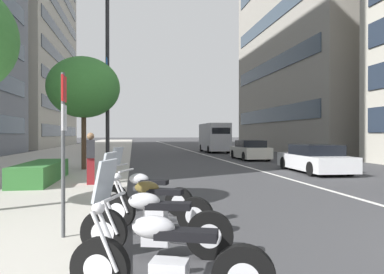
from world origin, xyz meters
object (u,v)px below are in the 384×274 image
at_px(motorcycle_under_tarp, 166,260).
at_px(motorcycle_second_in_row, 144,194).
at_px(delivery_van_ahead, 214,137).
at_px(motorcycle_mid_row, 153,226).
at_px(car_following_behind, 250,150).
at_px(street_lamp_with_banners, 114,51).
at_px(motorcycle_by_sign_pole, 155,208).
at_px(street_tree_near_plaza_corner, 84,88).
at_px(pedestrian_on_plaza, 91,158).
at_px(car_far_down_avenue, 315,159).
at_px(parking_sign_by_curb, 63,134).

xyz_separation_m(motorcycle_under_tarp, motorcycle_second_in_row, (4.24, 0.09, -0.01)).
bearing_deg(delivery_van_ahead, motorcycle_mid_row, 165.63).
distance_m(car_following_behind, street_lamp_with_banners, 12.14).
xyz_separation_m(motorcycle_by_sign_pole, car_following_behind, (17.27, -7.65, 0.22)).
height_order(motorcycle_under_tarp, street_tree_near_plaza_corner, street_tree_near_plaza_corner).
bearing_deg(street_lamp_with_banners, street_tree_near_plaza_corner, 101.14).
height_order(motorcycle_under_tarp, pedestrian_on_plaza, pedestrian_on_plaza).
bearing_deg(car_following_behind, motorcycle_by_sign_pole, 157.05).
xyz_separation_m(motorcycle_by_sign_pole, car_far_down_avenue, (8.80, -7.88, 0.19)).
bearing_deg(street_tree_near_plaza_corner, car_far_down_avenue, -99.18).
relative_size(motorcycle_by_sign_pole, motorcycle_second_in_row, 1.00).
bearing_deg(motorcycle_by_sign_pole, car_far_down_avenue, -108.18).
bearing_deg(motorcycle_by_sign_pole, pedestrian_on_plaza, -48.42).
bearing_deg(delivery_van_ahead, car_far_down_avenue, -178.48).
bearing_deg(pedestrian_on_plaza, parking_sign_by_curb, 85.71).
distance_m(car_following_behind, street_tree_near_plaza_corner, 12.72).
distance_m(motorcycle_second_in_row, parking_sign_by_curb, 2.83).
bearing_deg(car_far_down_avenue, street_lamp_with_banners, 80.61).
relative_size(motorcycle_under_tarp, parking_sign_by_curb, 0.82).
height_order(delivery_van_ahead, street_lamp_with_banners, street_lamp_with_banners).
xyz_separation_m(motorcycle_by_sign_pole, delivery_van_ahead, (27.60, -7.48, 1.07)).
height_order(motorcycle_by_sign_pole, parking_sign_by_curb, parking_sign_by_curb).
relative_size(motorcycle_mid_row, street_tree_near_plaza_corner, 0.42).
xyz_separation_m(motorcycle_under_tarp, car_far_down_avenue, (11.57, -7.94, 0.17)).
relative_size(motorcycle_second_in_row, street_lamp_with_banners, 0.21).
height_order(motorcycle_second_in_row, car_far_down_avenue, motorcycle_second_in_row).
xyz_separation_m(street_tree_near_plaza_corner, pedestrian_on_plaza, (-5.16, -0.89, -2.92)).
distance_m(motorcycle_mid_row, delivery_van_ahead, 29.96).
height_order(car_following_behind, parking_sign_by_curb, parking_sign_by_curb).
bearing_deg(motorcycle_under_tarp, motorcycle_mid_row, -68.86).
bearing_deg(motorcycle_mid_row, street_tree_near_plaza_corner, -62.93).
xyz_separation_m(delivery_van_ahead, pedestrian_on_plaza, (-22.26, 9.21, -0.51)).
relative_size(motorcycle_under_tarp, motorcycle_mid_row, 0.97).
relative_size(motorcycle_by_sign_pole, pedestrian_on_plaza, 1.20).
distance_m(car_far_down_avenue, car_following_behind, 8.47).
xyz_separation_m(car_far_down_avenue, pedestrian_on_plaza, (-3.46, 9.61, 0.38)).
bearing_deg(motorcycle_under_tarp, car_far_down_avenue, -105.26).
distance_m(car_far_down_avenue, street_lamp_with_banners, 10.65).
xyz_separation_m(delivery_van_ahead, street_lamp_with_banners, (-16.84, 8.77, 4.18)).
xyz_separation_m(car_far_down_avenue, parking_sign_by_curb, (-9.47, 9.33, 1.15)).
bearing_deg(motorcycle_mid_row, car_following_behind, -97.48).
height_order(motorcycle_under_tarp, motorcycle_second_in_row, motorcycle_under_tarp).
bearing_deg(car_following_behind, motorcycle_under_tarp, 159.92).
bearing_deg(motorcycle_by_sign_pole, parking_sign_by_curb, 48.44).
distance_m(motorcycle_second_in_row, delivery_van_ahead, 27.24).
bearing_deg(car_following_behind, motorcycle_mid_row, 158.36).
bearing_deg(motorcycle_mid_row, car_far_down_avenue, -113.05).
relative_size(street_lamp_with_banners, pedestrian_on_plaza, 5.73).
xyz_separation_m(motorcycle_mid_row, motorcycle_second_in_row, (2.83, 0.04, -0.02)).
height_order(motorcycle_mid_row, car_far_down_avenue, motorcycle_mid_row).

